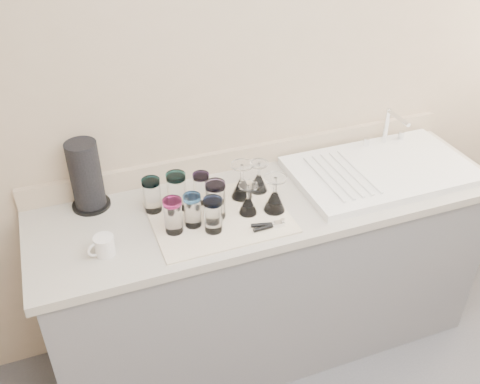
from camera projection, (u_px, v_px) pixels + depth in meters
name	position (u px, v px, depth m)	size (l,w,h in m)	color
counter_unit	(268.00, 274.00, 2.57)	(2.06, 0.62, 0.90)	slate
sink_unit	(381.00, 170.00, 2.46)	(0.82, 0.50, 0.22)	white
dish_towel	(220.00, 217.00, 2.19)	(0.55, 0.42, 0.01)	white
tumbler_teal	(152.00, 195.00, 2.18)	(0.08, 0.08, 0.15)	white
tumbler_cyan	(177.00, 191.00, 2.19)	(0.08, 0.08, 0.16)	white
tumbler_purple	(201.00, 188.00, 2.23)	(0.07, 0.07, 0.14)	white
tumbler_magenta	(173.00, 215.00, 2.07)	(0.07, 0.07, 0.15)	white
tumbler_blue	(193.00, 210.00, 2.10)	(0.07, 0.07, 0.14)	white
tumbler_lavender	(216.00, 200.00, 2.14)	(0.08, 0.08, 0.16)	white
tumbler_extra	(213.00, 215.00, 2.07)	(0.07, 0.07, 0.15)	white
goblet_back_left	(242.00, 186.00, 2.27)	(0.09, 0.09, 0.16)	white
goblet_back_right	(259.00, 181.00, 2.32)	(0.08, 0.08, 0.14)	white
goblet_front_left	(248.00, 203.00, 2.18)	(0.08, 0.08, 0.14)	white
goblet_front_right	(275.00, 199.00, 2.19)	(0.09, 0.09, 0.16)	white
goblet_extra	(258.00, 180.00, 2.34)	(0.07, 0.07, 0.12)	white
can_opener	(268.00, 225.00, 2.12)	(0.13, 0.05, 0.02)	silver
white_mug	(104.00, 246.00, 1.98)	(0.12, 0.10, 0.08)	silver
paper_towel_roll	(86.00, 176.00, 2.18)	(0.16, 0.16, 0.30)	black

